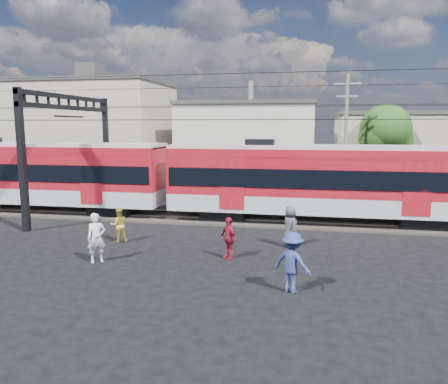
# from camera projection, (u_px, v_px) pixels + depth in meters

# --- Properties ---
(ground) EXTENTS (120.00, 120.00, 0.00)m
(ground) POSITION_uv_depth(u_px,v_px,m) (207.00, 265.00, 16.36)
(ground) COLOR black
(ground) RESTS_ON ground
(track_bed) EXTENTS (70.00, 3.40, 0.12)m
(track_bed) POSITION_uv_depth(u_px,v_px,m) (240.00, 219.00, 24.12)
(track_bed) COLOR #2D2823
(track_bed) RESTS_ON ground
(rail_near) EXTENTS (70.00, 0.12, 0.12)m
(rail_near) POSITION_uv_depth(u_px,v_px,m) (238.00, 220.00, 23.37)
(rail_near) COLOR #59544C
(rail_near) RESTS_ON track_bed
(rail_far) EXTENTS (70.00, 0.12, 0.12)m
(rail_far) POSITION_uv_depth(u_px,v_px,m) (242.00, 214.00, 24.83)
(rail_far) COLOR #59544C
(rail_far) RESTS_ON track_bed
(commuter_train) EXTENTS (50.30, 3.08, 4.17)m
(commuter_train) POSITION_uv_depth(u_px,v_px,m) (325.00, 179.00, 22.91)
(commuter_train) COLOR black
(commuter_train) RESTS_ON ground
(catenary) EXTENTS (70.00, 9.30, 7.52)m
(catenary) POSITION_uv_depth(u_px,v_px,m) (91.00, 126.00, 24.99)
(catenary) COLOR black
(catenary) RESTS_ON ground
(building_west) EXTENTS (14.28, 10.20, 9.30)m
(building_west) POSITION_uv_depth(u_px,v_px,m) (93.00, 131.00, 42.17)
(building_west) COLOR tan
(building_west) RESTS_ON ground
(building_midwest) EXTENTS (12.24, 12.24, 7.30)m
(building_midwest) POSITION_uv_depth(u_px,v_px,m) (250.00, 141.00, 42.39)
(building_midwest) COLOR beige
(building_midwest) RESTS_ON ground
(building_mideast) EXTENTS (16.32, 10.20, 6.30)m
(building_mideast) POSITION_uv_depth(u_px,v_px,m) (435.00, 150.00, 36.51)
(building_mideast) COLOR tan
(building_mideast) RESTS_ON ground
(utility_pole_mid) EXTENTS (1.80, 0.24, 8.50)m
(utility_pole_mid) POSITION_uv_depth(u_px,v_px,m) (346.00, 135.00, 29.09)
(utility_pole_mid) COLOR slate
(utility_pole_mid) RESTS_ON ground
(tree_near) EXTENTS (3.82, 3.64, 6.72)m
(tree_near) POSITION_uv_depth(u_px,v_px,m) (388.00, 133.00, 31.47)
(tree_near) COLOR #382619
(tree_near) RESTS_ON ground
(pedestrian_a) EXTENTS (0.83, 0.78, 1.90)m
(pedestrian_a) POSITION_uv_depth(u_px,v_px,m) (96.00, 238.00, 16.63)
(pedestrian_a) COLOR silver
(pedestrian_a) RESTS_ON ground
(pedestrian_b) EXTENTS (0.95, 0.90, 1.55)m
(pedestrian_b) POSITION_uv_depth(u_px,v_px,m) (119.00, 225.00, 19.56)
(pedestrian_b) COLOR gold
(pedestrian_b) RESTS_ON ground
(pedestrian_c) EXTENTS (1.44, 1.20, 1.93)m
(pedestrian_c) POSITION_uv_depth(u_px,v_px,m) (292.00, 263.00, 13.58)
(pedestrian_c) COLOR navy
(pedestrian_c) RESTS_ON ground
(pedestrian_d) EXTENTS (0.98, 0.98, 1.67)m
(pedestrian_d) POSITION_uv_depth(u_px,v_px,m) (229.00, 238.00, 17.06)
(pedestrian_d) COLOR maroon
(pedestrian_d) RESTS_ON ground
(pedestrian_e) EXTENTS (0.96, 1.04, 1.79)m
(pedestrian_e) POSITION_uv_depth(u_px,v_px,m) (290.00, 227.00, 18.72)
(pedestrian_e) COLOR #47474B
(pedestrian_e) RESTS_ON ground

